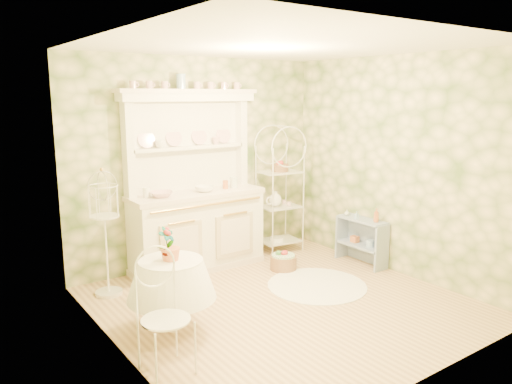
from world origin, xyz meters
TOP-DOWN VIEW (x-y plane):
  - floor at (0.00, 0.00)m, footprint 3.60×3.60m
  - ceiling at (0.00, 0.00)m, footprint 3.60×3.60m
  - wall_left at (-1.80, 0.00)m, footprint 3.60×3.60m
  - wall_right at (1.80, 0.00)m, footprint 3.60×3.60m
  - wall_back at (0.00, 1.80)m, footprint 3.60×3.60m
  - wall_front at (0.00, -1.80)m, footprint 3.60×3.60m
  - kitchen_dresser at (-0.20, 1.52)m, footprint 1.87×0.61m
  - bakers_rack at (1.12, 1.50)m, footprint 0.57×0.44m
  - side_shelf at (1.66, 0.41)m, footprint 0.31×0.67m
  - round_table at (-1.26, 0.10)m, footprint 0.71×0.71m
  - cafe_chair at (-1.61, -0.51)m, footprint 0.42×0.42m
  - birdcage_stand at (-1.45, 1.34)m, footprint 0.36×0.36m
  - floor_basket at (0.67, 0.83)m, footprint 0.39×0.39m
  - lace_rug at (0.65, 0.16)m, footprint 1.36×1.36m
  - bowl_floral at (-0.70, 1.49)m, footprint 0.34×0.34m
  - bowl_white at (-0.11, 1.47)m, footprint 0.30×0.30m
  - cup_left at (-0.60, 1.68)m, footprint 0.15×0.15m
  - cup_right at (0.20, 1.68)m, footprint 0.14×0.14m
  - potted_geranium at (-1.30, 0.08)m, footprint 0.20×0.17m
  - bottle_amber at (1.67, 0.19)m, footprint 0.08×0.08m
  - bottle_blue at (1.60, 0.46)m, footprint 0.05×0.05m
  - bottle_glass at (1.61, 0.65)m, footprint 0.08×0.08m

SIDE VIEW (x-z plane):
  - floor at x=0.00m, z-range 0.00..0.00m
  - lace_rug at x=0.65m, z-range 0.00..0.01m
  - floor_basket at x=0.67m, z-range 0.00..0.21m
  - side_shelf at x=1.66m, z-range 0.00..0.56m
  - round_table at x=-1.26m, z-range 0.00..0.67m
  - cafe_chair at x=-1.61m, z-range 0.00..0.89m
  - bottle_glass at x=1.61m, z-range 0.60..0.69m
  - bottle_blue at x=1.60m, z-range 0.60..0.70m
  - bottle_amber at x=1.67m, z-range 0.59..0.77m
  - birdcage_stand at x=-1.45m, z-range 0.00..1.41m
  - bakers_rack at x=1.12m, z-range 0.00..1.70m
  - potted_geranium at x=-1.30m, z-range 0.69..1.01m
  - bowl_floral at x=-0.70m, z-range 0.98..1.05m
  - bowl_white at x=-0.11m, z-range 0.98..1.06m
  - kitchen_dresser at x=-0.20m, z-range 0.00..2.29m
  - wall_left at x=-1.80m, z-range 1.35..1.35m
  - wall_right at x=1.80m, z-range 1.35..1.35m
  - wall_back at x=0.00m, z-range 1.35..1.35m
  - wall_front at x=0.00m, z-range 1.35..1.35m
  - cup_left at x=-0.60m, z-range 1.56..1.66m
  - cup_right at x=0.20m, z-range 1.56..1.66m
  - ceiling at x=0.00m, z-range 2.70..2.70m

